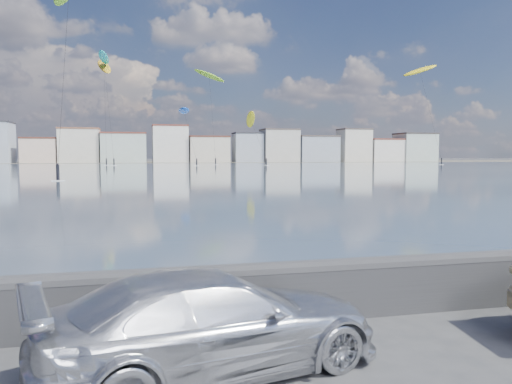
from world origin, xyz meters
TOP-DOWN VIEW (x-y plane):
  - bay_water at (0.00, 91.50)m, footprint 500.00×177.00m
  - far_shore_strip at (0.00, 200.00)m, footprint 500.00×60.00m
  - seawall at (0.00, 2.70)m, footprint 400.00×0.36m
  - far_buildings at (1.31, 186.00)m, footprint 240.79×13.26m
  - car_silver at (-0.32, 0.97)m, footprint 5.07×3.02m
  - kitesurfer_0 at (-9.93, 143.86)m, footprint 5.68×11.43m
  - kitesurfer_1 at (85.19, 136.21)m, footprint 10.56×14.62m
  - kitesurfer_4 at (20.82, 149.49)m, footprint 9.96×15.88m
  - kitesurfer_12 at (12.15, 140.80)m, footprint 4.17×21.15m
  - kitesurfer_15 at (31.90, 140.48)m, footprint 3.70×19.74m
  - kitesurfer_17 at (-9.69, 139.01)m, footprint 4.65×11.74m

SIDE VIEW (x-z plane):
  - bay_water at x=0.00m, z-range 0.01..0.01m
  - far_shore_strip at x=0.00m, z-range 0.01..0.01m
  - seawall at x=0.00m, z-range 0.04..1.12m
  - car_silver at x=-0.32m, z-range 0.00..1.38m
  - far_buildings at x=1.31m, z-range -1.27..13.33m
  - kitesurfer_15 at x=31.90m, z-range 5.22..21.29m
  - kitesurfer_12 at x=12.15m, z-range 7.20..23.86m
  - kitesurfer_4 at x=20.82m, z-range 11.97..42.15m
  - kitesurfer_0 at x=-9.93m, z-range 12.14..43.08m
  - kitesurfer_1 at x=85.19m, z-range 13.03..44.82m
  - kitesurfer_17 at x=-9.69m, z-range 13.56..44.95m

